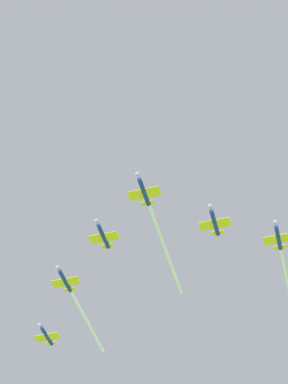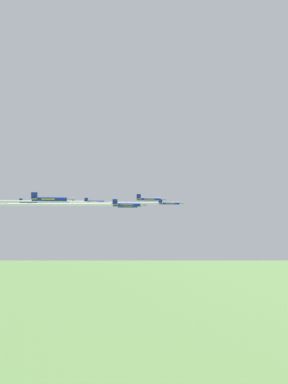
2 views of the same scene
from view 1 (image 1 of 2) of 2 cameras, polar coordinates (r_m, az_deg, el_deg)
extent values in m
cylinder|color=navy|center=(188.34, 0.00, 0.00)|extent=(9.64, 4.68, 1.21)
cone|color=#9EA3AD|center=(184.41, -0.49, 1.32)|extent=(2.46, 1.86, 1.15)
cube|color=yellow|center=(188.66, 0.04, -0.13)|extent=(6.43, 9.45, 0.20)
cube|color=yellow|center=(191.22, 0.34, -0.91)|extent=(2.78, 4.03, 0.20)
cube|color=navy|center=(191.87, 0.33, -0.69)|extent=(1.70, 0.80, 1.97)
cylinder|color=white|center=(205.78, 1.82, -4.92)|extent=(37.88, 15.31, 0.84)
cylinder|color=navy|center=(195.74, 5.83, -2.53)|extent=(9.64, 4.68, 1.21)
cone|color=#9EA3AD|center=(191.48, 5.49, -1.31)|extent=(2.46, 1.86, 1.15)
cube|color=yellow|center=(196.09, 5.86, -2.65)|extent=(6.43, 9.45, 0.20)
cube|color=yellow|center=(198.85, 6.07, -3.37)|extent=(2.78, 4.03, 0.20)
cube|color=navy|center=(199.46, 6.04, -3.14)|extent=(1.70, 0.80, 1.97)
cylinder|color=navy|center=(203.19, -3.36, -3.66)|extent=(9.64, 4.68, 1.21)
cone|color=#9EA3AD|center=(199.09, -3.88, -2.51)|extent=(2.46, 1.86, 1.15)
cube|color=yellow|center=(203.53, -3.32, -3.77)|extent=(6.43, 9.45, 0.20)
cube|color=yellow|center=(206.19, -3.00, -4.45)|extent=(2.78, 4.03, 0.20)
cube|color=navy|center=(206.79, -3.00, -4.23)|extent=(1.70, 0.80, 1.97)
cylinder|color=navy|center=(206.61, 10.98, -3.70)|extent=(9.64, 4.68, 1.21)
cone|color=#9EA3AD|center=(202.17, 10.76, -2.58)|extent=(2.46, 1.86, 1.15)
cube|color=yellow|center=(206.98, 11.00, -3.81)|extent=(6.43, 9.45, 0.20)
cube|color=yellow|center=(209.84, 11.14, -4.48)|extent=(2.78, 4.03, 0.20)
cube|color=navy|center=(210.43, 11.09, -4.26)|extent=(1.70, 0.80, 1.97)
cylinder|color=navy|center=(215.62, -6.51, -7.28)|extent=(9.64, 4.68, 1.21)
cone|color=#9EA3AD|center=(211.37, -7.06, -6.27)|extent=(2.46, 1.86, 1.15)
cube|color=yellow|center=(215.97, -6.46, -7.39)|extent=(6.43, 9.45, 0.20)
cube|color=yellow|center=(218.71, -6.13, -7.98)|extent=(2.78, 4.03, 0.20)
cube|color=navy|center=(219.26, -6.11, -7.77)|extent=(1.70, 0.80, 1.97)
cylinder|color=white|center=(231.99, -4.64, -10.68)|extent=(32.64, 13.29, 0.84)
cylinder|color=navy|center=(241.88, -8.00, -11.65)|extent=(9.64, 4.68, 1.21)
cone|color=#9EA3AD|center=(237.41, -8.52, -10.83)|extent=(2.46, 1.86, 1.15)
cube|color=yellow|center=(242.26, -7.96, -11.73)|extent=(6.43, 9.45, 0.20)
cube|color=yellow|center=(245.13, -7.64, -12.22)|extent=(2.78, 4.03, 0.20)
cube|color=navy|center=(245.62, -7.62, -12.02)|extent=(1.70, 0.80, 1.97)
camera|label=2|loc=(302.09, -28.48, -14.66)|focal=35.22mm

